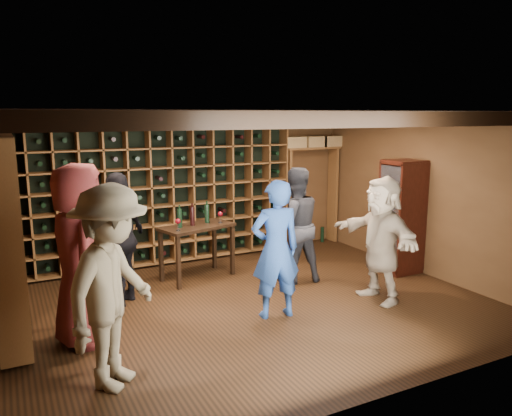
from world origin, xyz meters
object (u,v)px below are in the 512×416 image
guest_red_floral (81,255)px  guest_khaki (112,287)px  guest_beige (381,239)px  tasting_table (197,231)px  man_grey_suit (294,225)px  display_cabinet (401,219)px  guest_woman_black (121,239)px  man_blue_shirt (276,249)px

guest_red_floral → guest_khaki: 1.04m
guest_beige → tasting_table: 2.71m
man_grey_suit → tasting_table: bearing=-24.6°
man_grey_suit → tasting_table: 1.47m
guest_red_floral → guest_khaki: (0.12, -1.03, -0.05)m
guest_khaki → display_cabinet: bearing=-31.8°
man_grey_suit → guest_woman_black: 2.49m
guest_beige → tasting_table: guest_beige is taller
display_cabinet → guest_beige: display_cabinet is taller
man_grey_suit → guest_khaki: size_ratio=0.91×
tasting_table → man_grey_suit: bearing=-48.1°
guest_red_floral → guest_beige: size_ratio=1.17×
guest_khaki → tasting_table: (1.75, 2.55, -0.21)m
display_cabinet → guest_red_floral: 4.87m
guest_woman_black → guest_khaki: 2.11m
display_cabinet → man_grey_suit: 1.78m
man_grey_suit → guest_red_floral: size_ratio=0.87×
man_blue_shirt → man_grey_suit: man_grey_suit is taller
guest_woman_black → guest_beige: (3.10, -1.46, -0.03)m
man_blue_shirt → guest_woman_black: size_ratio=0.98×
man_blue_shirt → guest_woman_black: guest_woman_black is taller
guest_khaki → guest_red_floral: bearing=48.6°
man_grey_suit → guest_red_floral: bearing=21.1°
man_blue_shirt → guest_beige: bearing=-177.8°
display_cabinet → guest_khaki: bearing=-163.5°
man_blue_shirt → guest_khaki: size_ratio=0.91×
man_blue_shirt → guest_red_floral: size_ratio=0.86×
guest_khaki → guest_beige: guest_khaki is taller
man_blue_shirt → man_grey_suit: bearing=-123.4°
man_grey_suit → man_blue_shirt: bearing=57.0°
tasting_table → guest_beige: bearing=-62.2°
guest_red_floral → man_blue_shirt: bearing=-97.2°
man_grey_suit → tasting_table: man_grey_suit is taller
display_cabinet → tasting_table: (-2.98, 1.15, -0.12)m
guest_beige → man_blue_shirt: bearing=-94.7°
display_cabinet → guest_khaki: 4.93m
guest_woman_black → tasting_table: guest_woman_black is taller
tasting_table → display_cabinet: bearing=-36.8°
guest_woman_black → display_cabinet: bearing=123.2°
tasting_table → guest_woman_black: bearing=-173.3°
display_cabinet → guest_khaki: (-4.73, -1.40, 0.08)m
display_cabinet → guest_beige: 1.38m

